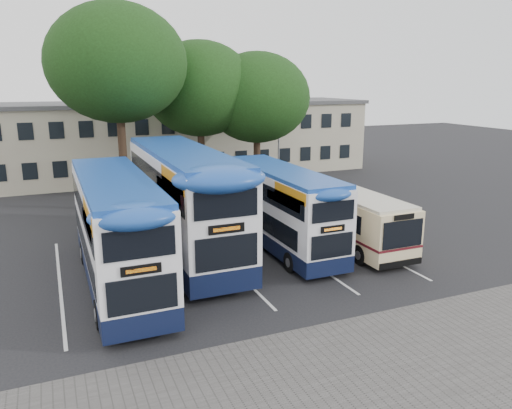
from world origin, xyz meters
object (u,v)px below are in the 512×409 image
object	(u,v)px
tree_left	(117,63)
bus_dd_left	(117,226)
tree_mid	(200,89)
bus_dd_mid	(184,197)
bus_dd_right	(281,205)
lamp_post	(279,118)
tree_right	(257,98)
bus_single	(343,212)

from	to	relation	value
tree_left	bus_dd_left	distance (m)	13.85
tree_mid	bus_dd_mid	xyz separation A→B (m)	(-4.52, -12.22, -4.65)
bus_dd_left	bus_dd_right	xyz separation A→B (m)	(7.87, 1.62, -0.27)
lamp_post	tree_right	distance (m)	3.54
tree_right	bus_dd_mid	distance (m)	14.86
tree_right	bus_single	distance (m)	13.87
bus_dd_mid	bus_single	xyz separation A→B (m)	(7.77, -1.35, -1.18)
tree_right	bus_dd_mid	size ratio (longest dim) A/B	0.84
lamp_post	bus_dd_right	size ratio (longest dim) A/B	0.97
bus_single	bus_dd_right	bearing A→B (deg)	174.19
tree_mid	bus_single	xyz separation A→B (m)	(3.25, -13.57, -5.82)
tree_left	bus_dd_left	world-z (taller)	tree_left
tree_mid	bus_single	size ratio (longest dim) A/B	1.17
tree_left	tree_right	world-z (taller)	tree_left
tree_left	tree_right	size ratio (longest dim) A/B	1.25
bus_dd_left	bus_dd_mid	xyz separation A→B (m)	(3.37, 2.63, 0.29)
bus_dd_mid	bus_single	distance (m)	7.97
tree_mid	bus_single	bearing A→B (deg)	-76.54
bus_dd_left	bus_single	xyz separation A→B (m)	(11.14, 1.28, -0.88)
bus_dd_left	bus_single	distance (m)	11.25
bus_dd_mid	lamp_post	bearing A→B (deg)	49.99
tree_right	tree_left	bearing A→B (deg)	-168.19
tree_left	bus_dd_left	bearing A→B (deg)	-99.61
lamp_post	bus_dd_left	bearing A→B (deg)	-132.38
tree_left	bus_dd_right	bearing A→B (deg)	-60.86
tree_left	bus_single	world-z (taller)	tree_left
bus_dd_mid	tree_mid	bearing A→B (deg)	69.71
bus_dd_left	bus_dd_mid	distance (m)	4.29
tree_left	bus_single	distance (m)	15.92
lamp_post	tree_left	size ratio (longest dim) A/B	0.73
lamp_post	bus_single	xyz separation A→B (m)	(-3.35, -14.59, -3.55)
tree_mid	bus_dd_left	world-z (taller)	tree_mid
bus_single	bus_dd_mid	bearing A→B (deg)	170.13
lamp_post	bus_dd_mid	size ratio (longest dim) A/B	0.77
bus_single	tree_mid	bearing A→B (deg)	103.46
bus_dd_left	bus_single	world-z (taller)	bus_dd_left
bus_dd_left	lamp_post	bearing A→B (deg)	47.62
bus_dd_left	bus_single	size ratio (longest dim) A/B	1.16
lamp_post	bus_single	bearing A→B (deg)	-102.92
tree_mid	bus_dd_right	size ratio (longest dim) A/B	1.13
tree_left	tree_right	xyz separation A→B (m)	(9.84, 2.06, -2.18)
tree_right	bus_dd_right	world-z (taller)	tree_right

